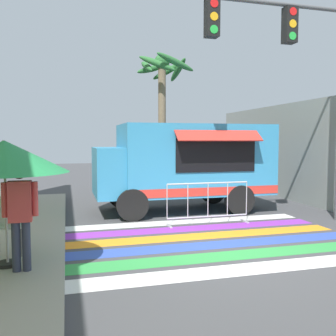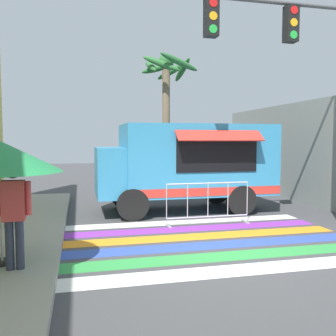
% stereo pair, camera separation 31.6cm
% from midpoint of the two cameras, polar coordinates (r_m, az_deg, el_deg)
% --- Properties ---
extents(ground_plane, '(60.00, 60.00, 0.00)m').
position_cam_midpoint_polar(ground_plane, '(7.62, 8.11, -12.54)').
color(ground_plane, '#424244').
extents(crosswalk_painted, '(6.40, 4.36, 0.01)m').
position_cam_midpoint_polar(crosswalk_painted, '(8.42, 5.63, -10.85)').
color(crosswalk_painted, white).
rests_on(crosswalk_painted, ground_plane).
extents(food_truck, '(5.33, 2.73, 2.67)m').
position_cam_midpoint_polar(food_truck, '(11.55, 1.26, 0.91)').
color(food_truck, '#338CBF').
rests_on(food_truck, ground_plane).
extents(traffic_signal_pole, '(4.90, 0.29, 6.06)m').
position_cam_midpoint_polar(traffic_signal_pole, '(10.46, 17.34, 16.01)').
color(traffic_signal_pole, '#515456').
rests_on(traffic_signal_pole, ground_plane).
extents(patio_umbrella, '(2.00, 2.00, 2.03)m').
position_cam_midpoint_polar(patio_umbrella, '(6.52, -24.95, 1.54)').
color(patio_umbrella, black).
rests_on(patio_umbrella, sidewalk_left).
extents(folding_chair, '(0.44, 0.44, 0.99)m').
position_cam_midpoint_polar(folding_chair, '(7.40, -24.09, -7.21)').
color(folding_chair, '#4C4C51').
rests_on(folding_chair, sidewalk_left).
extents(vendor_person, '(0.53, 0.22, 1.65)m').
position_cam_midpoint_polar(vendor_person, '(6.26, -22.95, -6.09)').
color(vendor_person, '#2D3347').
rests_on(vendor_person, sidewalk_left).
extents(barricade_front, '(2.24, 0.44, 1.10)m').
position_cam_midpoint_polar(barricade_front, '(9.87, 5.19, -5.37)').
color(barricade_front, '#B7BABF').
rests_on(barricade_front, ground_plane).
extents(palm_tree, '(2.24, 2.33, 5.55)m').
position_cam_midpoint_polar(palm_tree, '(14.95, -1.44, 11.61)').
color(palm_tree, '#7A664C').
rests_on(palm_tree, ground_plane).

